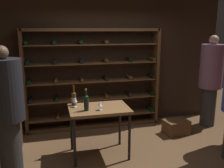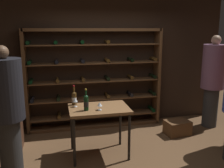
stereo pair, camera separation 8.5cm
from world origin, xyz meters
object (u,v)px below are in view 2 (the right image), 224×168
person_bystander_dark_jacket (7,105)px  wine_glass_stemmed_left (75,100)px  display_cabinet (7,106)px  tasting_table (99,113)px  wine_rack (95,80)px  wine_bottle_black_capsule (74,98)px  person_bystander_red_print (213,77)px  wine_crate (177,128)px  wine_glass_stemmed_center (100,105)px  wine_bottle_gold_foil (86,102)px

person_bystander_dark_jacket → wine_glass_stemmed_left: size_ratio=12.47×
person_bystander_dark_jacket → display_cabinet: person_bystander_dark_jacket is taller
tasting_table → wine_glass_stemmed_left: wine_glass_stemmed_left is taller
wine_rack → wine_bottle_black_capsule: bearing=-116.5°
wine_rack → person_bystander_red_print: (2.46, -0.52, 0.04)m
wine_crate → wine_bottle_black_capsule: wine_bottle_black_capsule is taller
display_cabinet → wine_rack: bearing=22.4°
wine_glass_stemmed_left → wine_bottle_black_capsule: bearing=95.1°
person_bystander_red_print → wine_bottle_black_capsule: 3.02m
display_cabinet → wine_glass_stemmed_left: size_ratio=10.38×
wine_glass_stemmed_center → display_cabinet: bearing=154.9°
person_bystander_dark_jacket → wine_crate: 3.25m
wine_rack → wine_bottle_gold_foil: 1.41m
wine_crate → wine_bottle_black_capsule: bearing=-173.5°
wine_rack → person_bystander_dark_jacket: 2.08m
person_bystander_red_print → wine_bottle_black_capsule: person_bystander_red_print is taller
display_cabinet → wine_bottle_gold_foil: (1.31, -0.68, 0.19)m
wine_glass_stemmed_left → display_cabinet: bearing=158.3°
wine_crate → wine_bottle_gold_foil: size_ratio=1.37×
person_bystander_dark_jacket → wine_bottle_gold_foil: 1.16m
person_bystander_red_print → person_bystander_dark_jacket: size_ratio=1.05×
wine_rack → wine_glass_stemmed_center: 1.41m
display_cabinet → wine_glass_stemmed_left: bearing=-21.7°
person_bystander_dark_jacket → wine_bottle_black_capsule: size_ratio=5.56×
tasting_table → person_bystander_dark_jacket: bearing=-172.9°
tasting_table → person_bystander_dark_jacket: (-1.38, -0.17, 0.30)m
person_bystander_red_print → wine_bottle_black_capsule: (-2.97, -0.51, -0.13)m
person_bystander_dark_jacket → wine_bottle_black_capsule: (0.99, 0.41, -0.08)m
wine_crate → wine_glass_stemmed_left: size_ratio=3.18×
wine_glass_stemmed_center → person_bystander_red_print: bearing=18.6°
wine_rack → wine_glass_stemmed_center: bearing=-95.7°
wine_bottle_black_capsule → wine_glass_stemmed_center: wine_bottle_black_capsule is taller
wine_rack → wine_glass_stemmed_center: (-0.14, -1.40, -0.12)m
person_bystander_dark_jacket → wine_glass_stemmed_left: person_bystander_dark_jacket is taller
wine_rack → wine_crate: (1.55, -0.80, -0.90)m
wine_rack → person_bystander_red_print: wine_rack is taller
tasting_table → wine_bottle_gold_foil: 0.33m
wine_crate → wine_glass_stemmed_left: wine_glass_stemmed_left is taller
wine_bottle_black_capsule → wine_glass_stemmed_center: (0.37, -0.36, -0.03)m
wine_crate → wine_bottle_gold_foil: wine_bottle_gold_foil is taller
wine_bottle_gold_foil → wine_glass_stemmed_center: (0.21, -0.03, -0.04)m
tasting_table → wine_bottle_black_capsule: size_ratio=2.88×
wine_glass_stemmed_left → person_bystander_dark_jacket: bearing=-163.7°
tasting_table → person_bystander_dark_jacket: person_bystander_dark_jacket is taller
wine_rack → person_bystander_red_print: size_ratio=1.45×
person_bystander_red_print → person_bystander_dark_jacket: (-3.96, -0.92, -0.05)m
wine_bottle_gold_foil → wine_glass_stemmed_center: 0.22m
wine_rack → wine_glass_stemmed_center: wine_rack is taller
person_bystander_dark_jacket → wine_glass_stemmed_center: (1.37, 0.04, -0.11)m
person_bystander_red_print → display_cabinet: 4.13m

